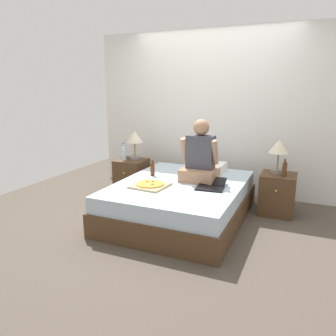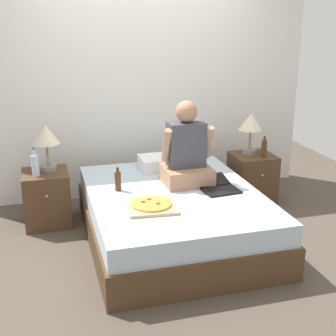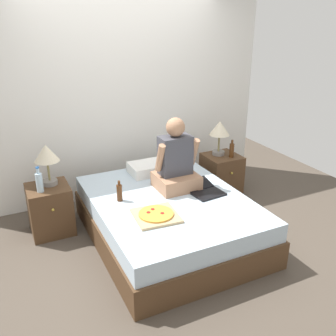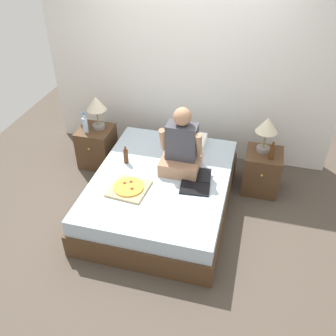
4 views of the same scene
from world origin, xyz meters
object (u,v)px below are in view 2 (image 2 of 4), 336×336
Objects in this scene: lamp_on_right_nightstand at (251,125)px; laptop at (218,187)px; pizza_box at (152,205)px; nightstand_right at (252,178)px; beer_bottle_on_bed at (118,181)px; water_bottle at (35,165)px; nightstand_left at (47,198)px; beer_bottle at (264,148)px; person_seated at (186,153)px; lamp_on_left_nightstand at (46,138)px; bed at (174,216)px.

laptop is at bearing -130.56° from lamp_on_right_nightstand.
lamp_on_right_nightstand is 1.75m from pizza_box.
lamp_on_right_nightstand is at bearing 37.42° from pizza_box.
beer_bottle_on_bed is at bearing -161.76° from nightstand_right.
water_bottle is 2.28m from lamp_on_right_nightstand.
water_bottle reaches higher than nightstand_left.
lamp_on_right_nightstand is at bearing 20.21° from beer_bottle_on_bed.
water_bottle is 0.64× the size of pizza_box.
water_bottle is 0.51× the size of nightstand_right.
nightstand_left and nightstand_right have the same top height.
beer_bottle_on_bed reaches higher than nightstand_left.
beer_bottle is at bearing 14.31° from beer_bottle_on_bed.
person_seated reaches higher than water_bottle.
pizza_box is at bearing -159.70° from laptop.
lamp_on_left_nightstand is 0.58× the size of person_seated.
pizza_box is (-1.46, -0.89, -0.14)m from beer_bottle.
beer_bottle is 1.05× the size of beer_bottle_on_bed.
person_seated is 3.55× the size of beer_bottle_on_bed.
lamp_on_right_nightstand reaches higher than beer_bottle.
nightstand_right is 1.69m from beer_bottle_on_bed.
lamp_on_right_nightstand is (2.18, 0.05, 0.60)m from nightstand_left.
nightstand_left is 1.00× the size of nightstand_right.
pizza_box is at bearing -142.58° from lamp_on_right_nightstand.
water_bottle is at bearing -177.75° from nightstand_right.
nightstand_right reaches higher than pizza_box.
laptop is at bearing 20.30° from pizza_box.
lamp_on_right_nightstand reaches higher than bed.
nightstand_left is 1.20× the size of lamp_on_left_nightstand.
nightstand_left reaches higher than pizza_box.
nightstand_right is 1.22× the size of laptop.
person_seated is at bearing -23.17° from lamp_on_left_nightstand.
water_bottle reaches higher than nightstand_right.
lamp_on_right_nightstand is (2.26, 0.14, 0.22)m from water_bottle.
water_bottle is 0.62× the size of laptop.
pizza_box is (-0.28, -0.31, 0.26)m from bed.
bed is 8.91× the size of beer_bottle_on_bed.
lamp_on_left_nightstand is 1.71m from laptop.
bed is 1.37m from beer_bottle.
beer_bottle_on_bed is (-0.48, 0.16, 0.33)m from bed.
nightstand_left is 1.96× the size of water_bottle.
lamp_on_right_nightstand reaches higher than beer_bottle_on_bed.
bed is 1.44m from lamp_on_left_nightstand.
laptop is (0.40, -0.05, 0.26)m from bed.
lamp_on_left_nightstand reaches higher than nightstand_right.
water_bottle reaches higher than beer_bottle_on_bed.
lamp_on_left_nightstand is 1.04× the size of pizza_box.
nightstand_right is 1.25× the size of pizza_box.
beer_bottle is (2.36, -0.01, -0.02)m from water_bottle.
bed is at bearing -153.76° from beer_bottle.
nightstand_right is at bearing 0.00° from nightstand_left.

